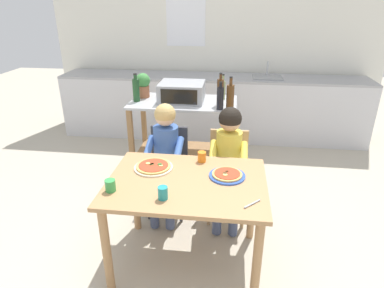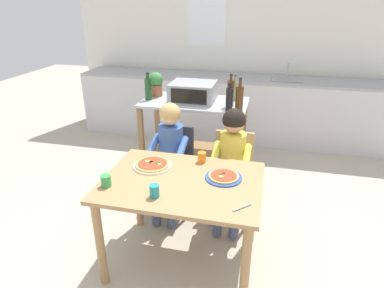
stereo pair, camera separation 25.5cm
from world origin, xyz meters
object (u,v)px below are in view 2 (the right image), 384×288
(bottle_slim_sauce, at_px, (239,98))
(dining_table, at_px, (182,194))
(child_in_blue_striped_shirt, at_px, (169,149))
(dining_chair_left, at_px, (173,163))
(bottle_tall_green_wine, at_px, (230,93))
(toaster_oven, at_px, (193,92))
(dining_chair_right, at_px, (232,171))
(drinking_cup_orange, at_px, (202,157))
(bottle_brown_beer, at_px, (148,88))
(serving_spoon, at_px, (242,207))
(pizza_plate_cream, at_px, (153,165))
(kitchen_island_cart, at_px, (194,127))
(bottle_clear_vinegar, at_px, (229,99))
(pizza_plate_blue_rimmed, at_px, (224,177))
(bottle_dark_olive_oil, at_px, (235,90))
(child_in_yellow_shirt, at_px, (231,156))
(drinking_cup_teal, at_px, (154,191))
(potted_herb_plant, at_px, (156,83))
(drinking_cup_green, at_px, (106,181))

(bottle_slim_sauce, bearing_deg, dining_table, -103.56)
(child_in_blue_striped_shirt, bearing_deg, dining_chair_left, 90.00)
(bottle_tall_green_wine, bearing_deg, toaster_oven, 165.64)
(dining_chair_right, distance_m, drinking_cup_orange, 0.50)
(bottle_slim_sauce, relative_size, bottle_brown_beer, 1.11)
(bottle_tall_green_wine, bearing_deg, serving_spoon, -79.37)
(toaster_oven, bearing_deg, pizza_plate_cream, -91.61)
(toaster_oven, distance_m, serving_spoon, 1.76)
(bottle_tall_green_wine, relative_size, pizza_plate_cream, 1.12)
(kitchen_island_cart, xyz_separation_m, toaster_oven, (-0.02, 0.02, 0.39))
(bottle_brown_beer, bearing_deg, bottle_clear_vinegar, -11.04)
(pizza_plate_cream, relative_size, pizza_plate_blue_rimmed, 1.12)
(bottle_dark_olive_oil, bearing_deg, bottle_slim_sauce, -76.39)
(bottle_slim_sauce, height_order, bottle_brown_beer, bottle_slim_sauce)
(toaster_oven, bearing_deg, bottle_brown_beer, -171.37)
(toaster_oven, distance_m, dining_chair_left, 0.84)
(dining_chair_left, xyz_separation_m, child_in_blue_striped_shirt, (0.00, -0.12, 0.20))
(bottle_dark_olive_oil, xyz_separation_m, bottle_brown_beer, (-0.90, -0.18, 0.02))
(toaster_oven, relative_size, dining_chair_left, 0.57)
(bottle_brown_beer, height_order, dining_chair_left, bottle_brown_beer)
(bottle_dark_olive_oil, height_order, pizza_plate_blue_rimmed, bottle_dark_olive_oil)
(child_in_yellow_shirt, xyz_separation_m, drinking_cup_orange, (-0.20, -0.25, 0.08))
(bottle_slim_sauce, distance_m, drinking_cup_orange, 0.87)
(bottle_tall_green_wine, distance_m, drinking_cup_teal, 1.55)
(dining_table, bearing_deg, child_in_blue_striped_shirt, 115.50)
(toaster_oven, xyz_separation_m, bottle_clear_vinegar, (0.41, -0.24, 0.02))
(potted_herb_plant, distance_m, serving_spoon, 2.05)
(child_in_yellow_shirt, bearing_deg, drinking_cup_teal, -116.43)
(dining_table, bearing_deg, potted_herb_plant, 115.17)
(serving_spoon, bearing_deg, child_in_yellow_shirt, 101.65)
(potted_herb_plant, relative_size, drinking_cup_orange, 3.23)
(toaster_oven, height_order, pizza_plate_cream, toaster_oven)
(bottle_slim_sauce, distance_m, bottle_brown_beer, 0.99)
(serving_spoon, bearing_deg, dining_table, 151.46)
(child_in_yellow_shirt, distance_m, pizza_plate_blue_rimmed, 0.46)
(bottle_clear_vinegar, relative_size, pizza_plate_blue_rimmed, 1.04)
(bottle_clear_vinegar, height_order, potted_herb_plant, bottle_clear_vinegar)
(bottle_clear_vinegar, height_order, serving_spoon, bottle_clear_vinegar)
(kitchen_island_cart, distance_m, bottle_tall_green_wine, 0.59)
(potted_herb_plant, relative_size, pizza_plate_blue_rimmed, 1.00)
(dining_chair_right, bearing_deg, bottle_clear_vinegar, 103.91)
(drinking_cup_green, bearing_deg, child_in_blue_striped_shirt, 74.85)
(bottle_clear_vinegar, bearing_deg, child_in_blue_striped_shirt, -129.91)
(pizza_plate_blue_rimmed, bearing_deg, bottle_brown_beer, 129.88)
(toaster_oven, height_order, bottle_dark_olive_oil, bottle_dark_olive_oil)
(potted_herb_plant, distance_m, pizza_plate_blue_rimmed, 1.68)
(bottle_clear_vinegar, distance_m, bottle_tall_green_wine, 0.14)
(toaster_oven, height_order, serving_spoon, toaster_oven)
(toaster_oven, relative_size, dining_table, 0.41)
(drinking_cup_orange, bearing_deg, serving_spoon, -56.28)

